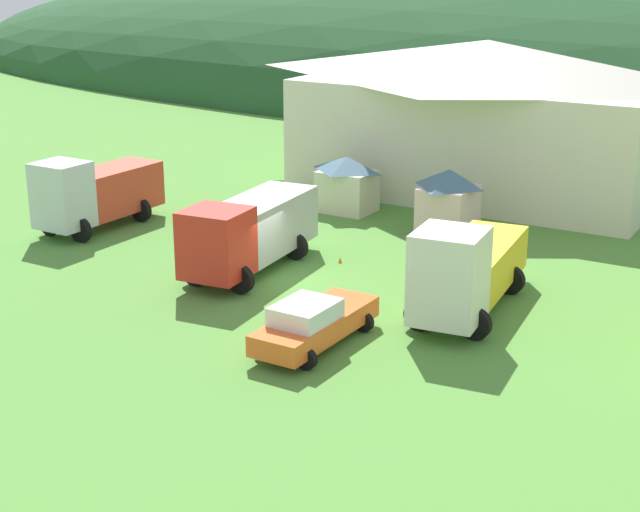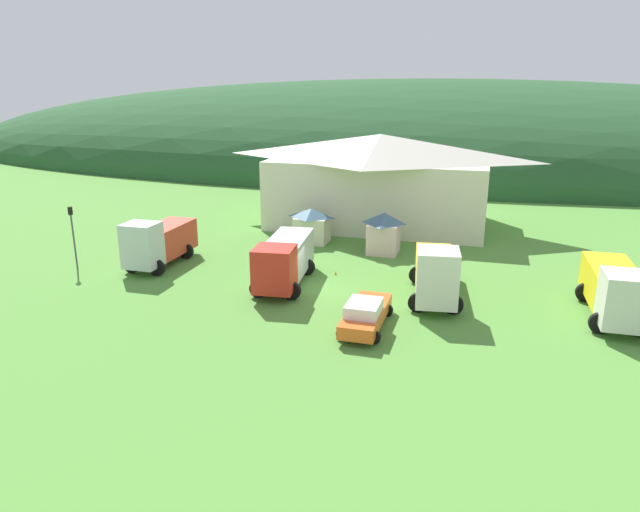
{
  "view_description": "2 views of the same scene",
  "coord_description": "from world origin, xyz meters",
  "views": [
    {
      "loc": [
        19.72,
        -29.52,
        12.36
      ],
      "look_at": [
        2.27,
        -0.81,
        1.63
      ],
      "focal_mm": 53.37,
      "sensor_mm": 36.0,
      "label": 1
    },
    {
      "loc": [
        9.88,
        -32.41,
        12.47
      ],
      "look_at": [
        0.63,
        0.05,
        2.22
      ],
      "focal_mm": 32.42,
      "sensor_mm": 36.0,
      "label": 2
    }
  ],
  "objects": [
    {
      "name": "crane_truck_red",
      "position": [
        -1.81,
        0.35,
        1.73
      ],
      "size": [
        3.61,
        7.9,
        3.17
      ],
      "rotation": [
        0.0,
        0.0,
        -1.46
      ],
      "color": "red",
      "rests_on": "ground"
    },
    {
      "name": "traffic_cone_near_pickup",
      "position": [
        0.82,
        3.19,
        0.0
      ],
      "size": [
        0.36,
        0.36,
        0.48
      ],
      "primitive_type": "cone",
      "color": "orange",
      "rests_on": "ground"
    },
    {
      "name": "depot_building",
      "position": [
        0.98,
        18.28,
        4.14
      ],
      "size": [
        20.11,
        11.68,
        8.04
      ],
      "color": "silver",
      "rests_on": "ground"
    },
    {
      "name": "play_shed_cream",
      "position": [
        -3.05,
        10.54,
        1.44
      ],
      "size": [
        2.81,
        2.29,
        2.79
      ],
      "color": "beige",
      "rests_on": "ground"
    },
    {
      "name": "ground_plane",
      "position": [
        0.0,
        0.0,
        0.0
      ],
      "size": [
        200.0,
        200.0,
        0.0
      ],
      "primitive_type": "plane",
      "color": "#518C38"
    },
    {
      "name": "tow_truck_silver",
      "position": [
        -11.57,
        1.75,
        1.77
      ],
      "size": [
        3.01,
        6.64,
        3.52
      ],
      "rotation": [
        0.0,
        0.0,
        -1.57
      ],
      "color": "silver",
      "rests_on": "ground"
    },
    {
      "name": "service_pickup_orange",
      "position": [
        4.51,
        -4.9,
        0.83
      ],
      "size": [
        2.3,
        5.37,
        1.66
      ],
      "rotation": [
        0.0,
        0.0,
        -1.58
      ],
      "color": "orange",
      "rests_on": "ground"
    },
    {
      "name": "play_shed_pink",
      "position": [
        3.0,
        9.23,
        1.6
      ],
      "size": [
        2.41,
        2.68,
        3.1
      ],
      "color": "beige",
      "rests_on": "ground"
    },
    {
      "name": "heavy_rig_striped",
      "position": [
        7.6,
        0.38,
        1.71
      ],
      "size": [
        3.63,
        8.32,
        3.67
      ],
      "rotation": [
        0.0,
        0.0,
        -1.45
      ],
      "color": "silver",
      "rests_on": "ground"
    }
  ]
}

